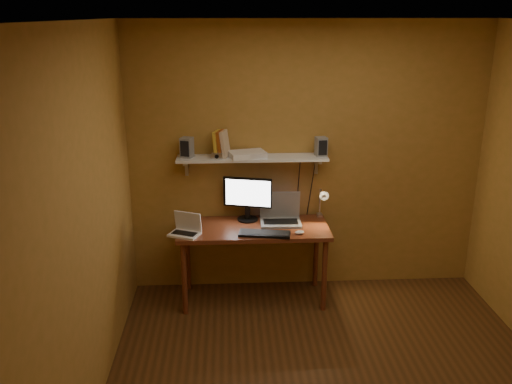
{
  "coord_description": "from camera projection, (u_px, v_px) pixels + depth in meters",
  "views": [
    {
      "loc": [
        -0.76,
        -3.4,
        2.64
      ],
      "look_at": [
        -0.51,
        1.18,
        1.12
      ],
      "focal_mm": 38.0,
      "sensor_mm": 36.0,
      "label": 1
    }
  ],
  "objects": [
    {
      "name": "speaker_right",
      "position": [
        321.0,
        147.0,
        5.02
      ],
      "size": [
        0.11,
        0.11,
        0.18
      ],
      "primitive_type": "cube",
      "rotation": [
        0.0,
        0.0,
        0.17
      ],
      "color": "gray",
      "rests_on": "wall_shelf"
    },
    {
      "name": "netbook",
      "position": [
        186.0,
        228.0,
        4.86
      ],
      "size": [
        0.31,
        0.28,
        0.2
      ],
      "rotation": [
        0.0,
        0.0,
        -0.41
      ],
      "color": "white",
      "rests_on": "desk"
    },
    {
      "name": "mouse",
      "position": [
        300.0,
        232.0,
        4.87
      ],
      "size": [
        0.1,
        0.07,
        0.03
      ],
      "primitive_type": "ellipsoid",
      "rotation": [
        0.0,
        0.0,
        0.19
      ],
      "color": "white",
      "rests_on": "desk"
    },
    {
      "name": "desk_lamp",
      "position": [
        322.0,
        200.0,
        5.12
      ],
      "size": [
        0.09,
        0.23,
        0.38
      ],
      "color": "silver",
      "rests_on": "desk"
    },
    {
      "name": "desk",
      "position": [
        253.0,
        235.0,
        5.06
      ],
      "size": [
        1.4,
        0.6,
        0.75
      ],
      "color": "maroon",
      "rests_on": "ground"
    },
    {
      "name": "room",
      "position": [
        340.0,
        221.0,
        3.68
      ],
      "size": [
        3.44,
        3.24,
        2.64
      ],
      "color": "#512E14",
      "rests_on": "ground"
    },
    {
      "name": "shelf_camera",
      "position": [
        217.0,
        156.0,
        4.93
      ],
      "size": [
        0.1,
        0.05,
        0.06
      ],
      "color": "silver",
      "rests_on": "wall_shelf"
    },
    {
      "name": "router",
      "position": [
        247.0,
        154.0,
        5.0
      ],
      "size": [
        0.37,
        0.29,
        0.05
      ],
      "primitive_type": "cube",
      "rotation": [
        0.0,
        0.0,
        0.26
      ],
      "color": "white",
      "rests_on": "wall_shelf"
    },
    {
      "name": "monitor",
      "position": [
        248.0,
        197.0,
        5.13
      ],
      "size": [
        0.46,
        0.24,
        0.42
      ],
      "rotation": [
        0.0,
        0.0,
        -0.25
      ],
      "color": "black",
      "rests_on": "desk"
    },
    {
      "name": "speaker_left",
      "position": [
        187.0,
        147.0,
        4.97
      ],
      "size": [
        0.13,
        0.13,
        0.19
      ],
      "primitive_type": "cube",
      "rotation": [
        0.0,
        0.0,
        -0.33
      ],
      "color": "gray",
      "rests_on": "wall_shelf"
    },
    {
      "name": "keyboard",
      "position": [
        265.0,
        234.0,
        4.85
      ],
      "size": [
        0.48,
        0.23,
        0.02
      ],
      "primitive_type": "cube",
      "rotation": [
        0.0,
        0.0,
        -0.16
      ],
      "color": "black",
      "rests_on": "desk"
    },
    {
      "name": "laptop",
      "position": [
        280.0,
        214.0,
        5.14
      ],
      "size": [
        0.39,
        0.28,
        0.28
      ],
      "rotation": [
        0.0,
        0.0,
        -0.02
      ],
      "color": "gray",
      "rests_on": "desk"
    },
    {
      "name": "wall_shelf",
      "position": [
        252.0,
        158.0,
        5.03
      ],
      "size": [
        1.4,
        0.25,
        0.21
      ],
      "color": "white",
      "rests_on": "room"
    },
    {
      "name": "books",
      "position": [
        221.0,
        144.0,
        4.98
      ],
      "size": [
        0.17,
        0.18,
        0.25
      ],
      "color": "gold",
      "rests_on": "wall_shelf"
    }
  ]
}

